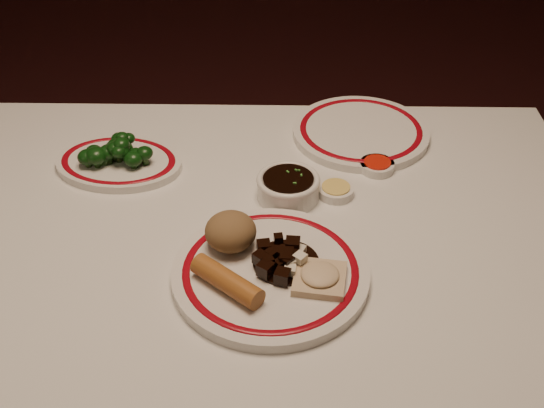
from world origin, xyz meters
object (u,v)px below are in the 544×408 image
Objects in this scene: rice_mound at (231,231)px; broccoli_plate at (119,163)px; dining_table at (246,283)px; soy_bowl at (288,188)px; main_plate at (271,273)px; spring_roll at (227,281)px; stirfry_heap at (283,259)px; broccoli_pile at (114,151)px; fried_wonton at (320,277)px.

rice_mound is 0.33m from broccoli_plate.
soy_bowl is (0.07, 0.12, 0.11)m from dining_table.
dining_table is 3.10× the size of main_plate.
spring_roll is 0.41m from broccoli_plate.
rice_mound is at bearing -122.34° from dining_table.
stirfry_heap reaches higher than broccoli_plate.
broccoli_plate is 1.92× the size of broccoli_pile.
main_plate is 0.08m from fried_wonton.
broccoli_pile reaches higher than spring_roll.
soy_bowl is (0.09, 0.25, -0.01)m from spring_roll.
spring_roll is 0.40m from broccoli_pile.
broccoli_plate is (-0.29, 0.29, -0.00)m from main_plate.
fried_wonton is at bearing -40.65° from broccoli_pile.
broccoli_plate is (-0.23, 0.34, -0.03)m from spring_roll.
rice_mound is 0.75× the size of stirfry_heap.
main_plate is 0.03m from stirfry_heap.
fried_wonton reaches higher than main_plate.
soy_bowl is (0.03, 0.20, 0.01)m from main_plate.
dining_table is 11.07× the size of soy_bowl.
soy_bowl is at bearing 82.58° from main_plate.
broccoli_pile reaches higher than dining_table.
soy_bowl is (0.01, 0.19, -0.01)m from stirfry_heap.
soy_bowl is at bearing 101.32° from fried_wonton.
broccoli_pile is 0.33m from soy_bowl.
spring_roll is 0.26m from soy_bowl.
rice_mound is at bearing -46.86° from broccoli_plate.
fried_wonton is at bearing -41.48° from broccoli_plate.
dining_table is 4.57× the size of broccoli_plate.
rice_mound is at bearing 149.96° from fried_wonton.
stirfry_heap is at bearing -41.71° from broccoli_pile.
stirfry_heap is at bearing 28.10° from main_plate.
broccoli_plate is at bearing 134.48° from main_plate.
stirfry_heap reaches higher than fried_wonton.
dining_table is at bearing 136.93° from fried_wonton.
broccoli_pile is (-0.25, 0.20, 0.13)m from dining_table.
rice_mound reaches higher than fried_wonton.
main_plate is at bearing -151.90° from stirfry_heap.
stirfry_heap is at bearing -42.66° from broccoli_plate.
broccoli_plate is (-0.25, 0.21, 0.10)m from dining_table.
dining_table is at bearing 31.54° from spring_roll.
soy_bowl is at bearing 59.50° from rice_mound.
rice_mound is 0.67× the size of spring_roll.
main_plate is 4.51× the size of fried_wonton.
rice_mound is 0.31× the size of broccoli_plate.
main_plate is at bearing -40.12° from rice_mound.
fried_wonton is (0.13, 0.02, -0.01)m from spring_roll.
broccoli_plate is at bearing 164.12° from soy_bowl.
stirfry_heap is (0.02, 0.01, 0.02)m from main_plate.
spring_roll is at bearing -56.09° from broccoli_plate.
spring_roll is (0.00, -0.10, -0.01)m from rice_mound.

